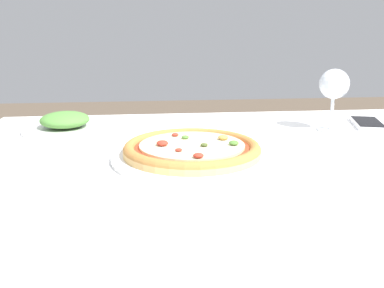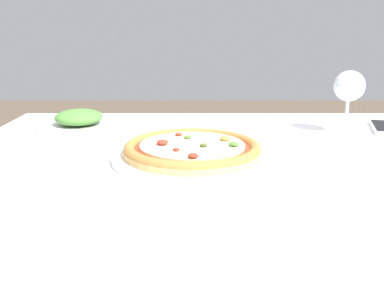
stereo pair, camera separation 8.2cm
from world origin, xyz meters
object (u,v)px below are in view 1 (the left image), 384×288
object	(u,v)px
wine_glass_far_left	(334,86)
side_plate	(65,124)
dining_table	(262,201)
cell_phone	(368,123)
fork	(6,208)
pizza_plate	(192,151)

from	to	relation	value
wine_glass_far_left	side_plate	xyz separation A→B (m)	(-0.65, 0.06, -0.09)
dining_table	wine_glass_far_left	distance (m)	0.36
cell_phone	wine_glass_far_left	bearing A→B (deg)	-159.60
fork	dining_table	bearing A→B (deg)	25.80
side_plate	cell_phone	bearing A→B (deg)	-1.10
wine_glass_far_left	fork	bearing A→B (deg)	-147.72
fork	pizza_plate	bearing A→B (deg)	36.64
wine_glass_far_left	side_plate	world-z (taller)	wine_glass_far_left
pizza_plate	cell_phone	distance (m)	0.54
fork	side_plate	xyz separation A→B (m)	(-0.00, 0.47, 0.02)
wine_glass_far_left	cell_phone	xyz separation A→B (m)	(0.12, 0.04, -0.10)
fork	wine_glass_far_left	distance (m)	0.77
dining_table	cell_phone	size ratio (longest dim) A/B	8.00
pizza_plate	side_plate	xyz separation A→B (m)	(-0.28, 0.26, 0.00)
wine_glass_far_left	cell_phone	world-z (taller)	wine_glass_far_left
dining_table	cell_phone	world-z (taller)	cell_phone
wine_glass_far_left	dining_table	bearing A→B (deg)	-137.60
dining_table	fork	distance (m)	0.48
dining_table	fork	bearing A→B (deg)	-154.20
pizza_plate	wine_glass_far_left	xyz separation A→B (m)	(0.36, 0.20, 0.09)
wine_glass_far_left	cell_phone	size ratio (longest dim) A/B	0.96
pizza_plate	cell_phone	world-z (taller)	pizza_plate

